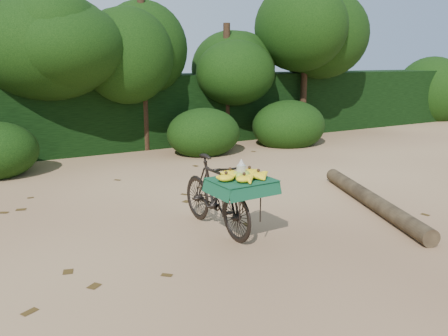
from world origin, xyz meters
TOP-DOWN VIEW (x-y plane):
  - ground at (0.00, 0.00)m, footprint 80.00×80.00m
  - vendor_bicycle at (-0.73, -0.34)m, footprint 0.72×1.72m
  - fallen_log at (1.79, -0.65)m, footprint 1.40×3.07m
  - hedge_backdrop at (0.00, 6.30)m, footprint 26.00×1.80m
  - tree_row at (-0.65, 5.50)m, footprint 14.50×2.00m
  - bush_clumps at (0.50, 4.30)m, footprint 8.80×1.70m
  - leaf_litter at (0.00, 0.65)m, footprint 7.00×7.30m

SIDE VIEW (x-z plane):
  - ground at x=0.00m, z-range 0.00..0.00m
  - leaf_litter at x=0.00m, z-range 0.00..0.01m
  - fallen_log at x=1.79m, z-range 0.00..0.23m
  - bush_clumps at x=0.50m, z-range 0.00..0.90m
  - vendor_bicycle at x=-0.73m, z-range 0.01..1.00m
  - hedge_backdrop at x=0.00m, z-range 0.00..1.80m
  - tree_row at x=-0.65m, z-range 0.00..4.00m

